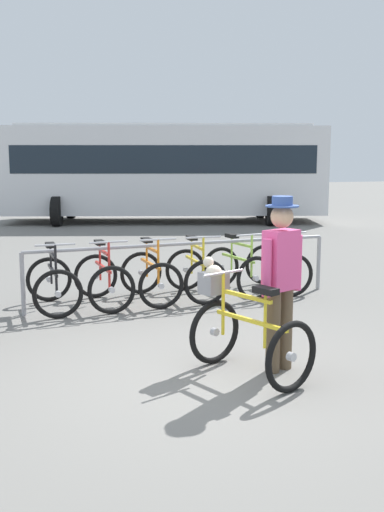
{
  "coord_description": "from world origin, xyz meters",
  "views": [
    {
      "loc": [
        -1.53,
        -5.39,
        2.1
      ],
      "look_at": [
        0.25,
        1.09,
        1.0
      ],
      "focal_mm": 42.93,
      "sensor_mm": 36.0,
      "label": 1
    }
  ],
  "objects_px": {
    "racked_bike_black": "(53,284)",
    "racked_bike_white": "(278,267)",
    "bus_distant": "(165,167)",
    "racked_bike_red": "(103,280)",
    "racked_bike_orange": "(151,277)",
    "racked_bike_yellow": "(195,273)",
    "featured_bicycle": "(242,325)",
    "person_with_featured_bike": "(281,276)",
    "racked_bike_lime": "(238,270)"
  },
  "relations": [
    {
      "from": "racked_bike_orange",
      "to": "bus_distant",
      "type": "distance_m",
      "value": 11.11
    },
    {
      "from": "racked_bike_yellow",
      "to": "person_with_featured_bike",
      "type": "relative_size",
      "value": 0.64
    },
    {
      "from": "racked_bike_lime",
      "to": "person_with_featured_bike",
      "type": "xyz_separation_m",
      "value": [
        -0.75,
        -3.34,
        0.58
      ]
    },
    {
      "from": "racked_bike_white",
      "to": "bus_distant",
      "type": "bearing_deg",
      "value": 86.85
    },
    {
      "from": "featured_bicycle",
      "to": "person_with_featured_bike",
      "type": "xyz_separation_m",
      "value": [
        0.39,
        -0.01,
        0.46
      ]
    },
    {
      "from": "racked_bike_lime",
      "to": "racked_bike_white",
      "type": "xyz_separation_m",
      "value": [
        0.7,
        0.07,
        0.0
      ]
    },
    {
      "from": "racked_bike_black",
      "to": "racked_bike_white",
      "type": "xyz_separation_m",
      "value": [
        3.48,
        0.35,
        -0.0
      ]
    },
    {
      "from": "featured_bicycle",
      "to": "bus_distant",
      "type": "bearing_deg",
      "value": 80.11
    },
    {
      "from": "racked_bike_yellow",
      "to": "person_with_featured_bike",
      "type": "bearing_deg",
      "value": -91.01
    },
    {
      "from": "racked_bike_orange",
      "to": "person_with_featured_bike",
      "type": "height_order",
      "value": "person_with_featured_bike"
    },
    {
      "from": "racked_bike_orange",
      "to": "racked_bike_lime",
      "type": "relative_size",
      "value": 0.96
    },
    {
      "from": "bus_distant",
      "to": "racked_bike_black",
      "type": "bearing_deg",
      "value": -110.54
    },
    {
      "from": "racked_bike_black",
      "to": "racked_bike_orange",
      "type": "relative_size",
      "value": 0.99
    },
    {
      "from": "racked_bike_yellow",
      "to": "featured_bicycle",
      "type": "height_order",
      "value": "featured_bicycle"
    },
    {
      "from": "featured_bicycle",
      "to": "racked_bike_white",
      "type": "bearing_deg",
      "value": 61.51
    },
    {
      "from": "racked_bike_black",
      "to": "racked_bike_white",
      "type": "distance_m",
      "value": 3.5
    },
    {
      "from": "racked_bike_white",
      "to": "featured_bicycle",
      "type": "height_order",
      "value": "featured_bicycle"
    },
    {
      "from": "racked_bike_red",
      "to": "racked_bike_yellow",
      "type": "relative_size",
      "value": 1.04
    },
    {
      "from": "racked_bike_lime",
      "to": "featured_bicycle",
      "type": "bearing_deg",
      "value": -109.02
    },
    {
      "from": "racked_bike_yellow",
      "to": "racked_bike_white",
      "type": "relative_size",
      "value": 0.97
    },
    {
      "from": "bus_distant",
      "to": "person_with_featured_bike",
      "type": "bearing_deg",
      "value": -98.3
    },
    {
      "from": "person_with_featured_bike",
      "to": "racked_bike_lime",
      "type": "bearing_deg",
      "value": 77.27
    },
    {
      "from": "racked_bike_black",
      "to": "racked_bike_lime",
      "type": "height_order",
      "value": "same"
    },
    {
      "from": "racked_bike_black",
      "to": "person_with_featured_bike",
      "type": "bearing_deg",
      "value": -56.42
    },
    {
      "from": "racked_bike_yellow",
      "to": "featured_bicycle",
      "type": "distance_m",
      "value": 3.29
    },
    {
      "from": "racked_bike_black",
      "to": "featured_bicycle",
      "type": "xyz_separation_m",
      "value": [
        1.64,
        -3.05,
        0.12
      ]
    },
    {
      "from": "racked_bike_black",
      "to": "racked_bike_white",
      "type": "relative_size",
      "value": 1.0
    },
    {
      "from": "racked_bike_lime",
      "to": "racked_bike_white",
      "type": "bearing_deg",
      "value": 5.69
    },
    {
      "from": "racked_bike_yellow",
      "to": "racked_bike_lime",
      "type": "relative_size",
      "value": 0.92
    },
    {
      "from": "racked_bike_orange",
      "to": "racked_bike_yellow",
      "type": "bearing_deg",
      "value": 5.69
    },
    {
      "from": "racked_bike_yellow",
      "to": "bus_distant",
      "type": "bearing_deg",
      "value": 79.5
    },
    {
      "from": "racked_bike_white",
      "to": "person_with_featured_bike",
      "type": "bearing_deg",
      "value": -113.06
    },
    {
      "from": "racked_bike_black",
      "to": "racked_bike_white",
      "type": "bearing_deg",
      "value": 5.69
    },
    {
      "from": "featured_bicycle",
      "to": "bus_distant",
      "type": "relative_size",
      "value": 0.12
    },
    {
      "from": "racked_bike_white",
      "to": "bus_distant",
      "type": "distance_m",
      "value": 10.59
    },
    {
      "from": "racked_bike_white",
      "to": "racked_bike_yellow",
      "type": "bearing_deg",
      "value": -174.31
    },
    {
      "from": "person_with_featured_bike",
      "to": "bus_distant",
      "type": "distance_m",
      "value": 14.06
    },
    {
      "from": "racked_bike_red",
      "to": "person_with_featured_bike",
      "type": "height_order",
      "value": "person_with_featured_bike"
    },
    {
      "from": "racked_bike_black",
      "to": "racked_bike_red",
      "type": "bearing_deg",
      "value": 5.69
    },
    {
      "from": "racked_bike_red",
      "to": "bus_distant",
      "type": "height_order",
      "value": "bus_distant"
    },
    {
      "from": "racked_bike_orange",
      "to": "featured_bicycle",
      "type": "distance_m",
      "value": 3.2
    },
    {
      "from": "racked_bike_red",
      "to": "featured_bicycle",
      "type": "distance_m",
      "value": 3.26
    },
    {
      "from": "featured_bicycle",
      "to": "racked_bike_red",
      "type": "bearing_deg",
      "value": 106.86
    },
    {
      "from": "racked_bike_orange",
      "to": "bus_distant",
      "type": "relative_size",
      "value": 0.11
    },
    {
      "from": "racked_bike_black",
      "to": "racked_bike_red",
      "type": "distance_m",
      "value": 0.7
    },
    {
      "from": "racked_bike_lime",
      "to": "racked_bike_red",
      "type": "bearing_deg",
      "value": -174.31
    },
    {
      "from": "racked_bike_yellow",
      "to": "racked_bike_white",
      "type": "height_order",
      "value": "same"
    },
    {
      "from": "racked_bike_lime",
      "to": "featured_bicycle",
      "type": "height_order",
      "value": "featured_bicycle"
    },
    {
      "from": "racked_bike_white",
      "to": "person_with_featured_bike",
      "type": "height_order",
      "value": "person_with_featured_bike"
    },
    {
      "from": "racked_bike_black",
      "to": "racked_bike_orange",
      "type": "height_order",
      "value": "same"
    }
  ]
}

